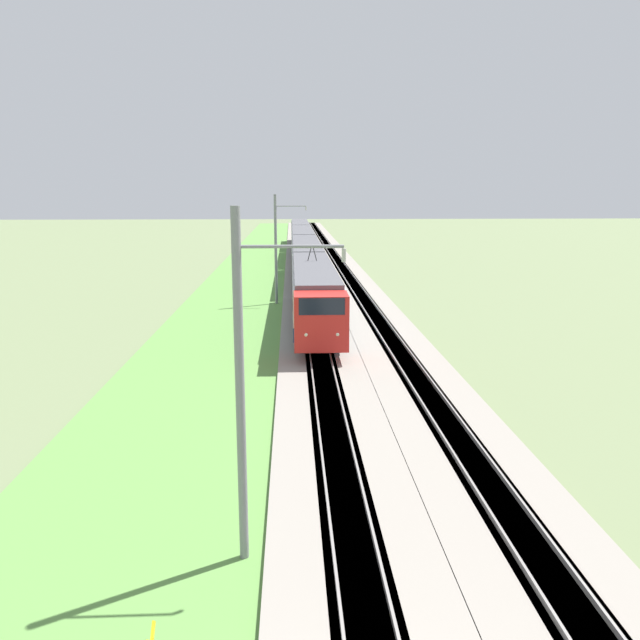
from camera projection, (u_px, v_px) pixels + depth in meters
name	position (u px, v px, depth m)	size (l,w,h in m)	color
ballast_main	(308.00, 288.00, 57.97)	(240.00, 4.40, 0.30)	gray
ballast_adjacent	(354.00, 287.00, 58.17)	(240.00, 4.40, 0.30)	gray
track_main	(308.00, 288.00, 57.97)	(240.00, 1.57, 0.45)	#4C4238
track_adjacent	(354.00, 287.00, 58.17)	(240.00, 1.57, 0.45)	#4C4238
grass_verge	(248.00, 289.00, 57.74)	(240.00, 9.31, 0.12)	#5B8E42
passenger_train	(304.00, 249.00, 72.08)	(83.64, 2.88, 5.18)	red
catenary_mast_near	(243.00, 388.00, 14.48)	(0.22, 2.56, 8.64)	slate
catenary_mast_mid	(277.00, 249.00, 49.15)	(0.22, 2.56, 8.73)	slate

